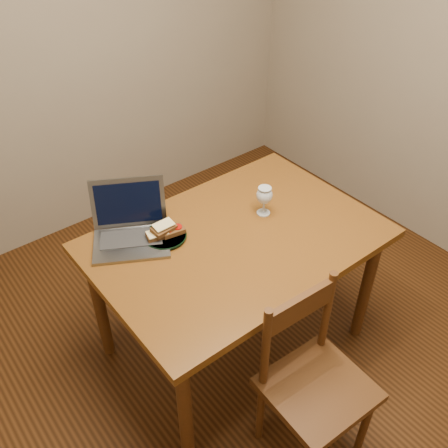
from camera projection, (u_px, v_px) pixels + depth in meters
floor at (243, 355)px, 2.67m from camera, size 3.20×3.20×0.02m
back_wall at (66, 31)px, 2.85m from camera, size 3.20×0.02×2.60m
table at (237, 251)px, 2.33m from camera, size 1.30×0.90×0.74m
chair at (315, 377)px, 2.01m from camera, size 0.42×0.41×0.43m
plate at (165, 236)px, 2.27m from camera, size 0.20×0.20×0.02m
sandwich_cheese at (157, 234)px, 2.24m from camera, size 0.11×0.08×0.03m
sandwich_tomato at (173, 230)px, 2.27m from camera, size 0.11×0.08×0.03m
sandwich_top at (164, 228)px, 2.24m from camera, size 0.11×0.07×0.03m
milk_glass at (264, 201)px, 2.37m from camera, size 0.08×0.08×0.15m
laptop at (130, 224)px, 2.25m from camera, size 0.44×0.43×0.24m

